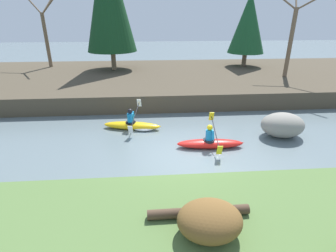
{
  "coord_description": "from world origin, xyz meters",
  "views": [
    {
      "loc": [
        -1.01,
        -8.81,
        5.07
      ],
      "look_at": [
        -0.2,
        1.65,
        0.55
      ],
      "focal_mm": 28.0,
      "sensor_mm": 36.0,
      "label": 1
    }
  ],
  "objects_px": {
    "kayaker_middle": "(134,125)",
    "driftwood_log": "(199,212)",
    "boulder_midstream": "(283,125)",
    "kayaker_lead": "(211,142)"
  },
  "relations": [
    {
      "from": "kayaker_middle",
      "to": "driftwood_log",
      "type": "height_order",
      "value": "kayaker_middle"
    },
    {
      "from": "boulder_midstream",
      "to": "kayaker_lead",
      "type": "bearing_deg",
      "value": -166.27
    },
    {
      "from": "kayaker_lead",
      "to": "kayaker_middle",
      "type": "xyz_separation_m",
      "value": [
        -3.19,
        2.12,
        -0.02
      ]
    },
    {
      "from": "boulder_midstream",
      "to": "driftwood_log",
      "type": "bearing_deg",
      "value": -131.87
    },
    {
      "from": "kayaker_middle",
      "to": "kayaker_lead",
      "type": "bearing_deg",
      "value": -22.65
    },
    {
      "from": "kayaker_middle",
      "to": "driftwood_log",
      "type": "bearing_deg",
      "value": -63.45
    },
    {
      "from": "kayaker_lead",
      "to": "boulder_midstream",
      "type": "distance_m",
      "value": 3.51
    },
    {
      "from": "kayaker_lead",
      "to": "driftwood_log",
      "type": "xyz_separation_m",
      "value": [
        -1.35,
        -4.47,
        0.43
      ]
    },
    {
      "from": "kayaker_lead",
      "to": "boulder_midstream",
      "type": "bearing_deg",
      "value": 16.47
    },
    {
      "from": "kayaker_middle",
      "to": "boulder_midstream",
      "type": "relative_size",
      "value": 1.47
    }
  ]
}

